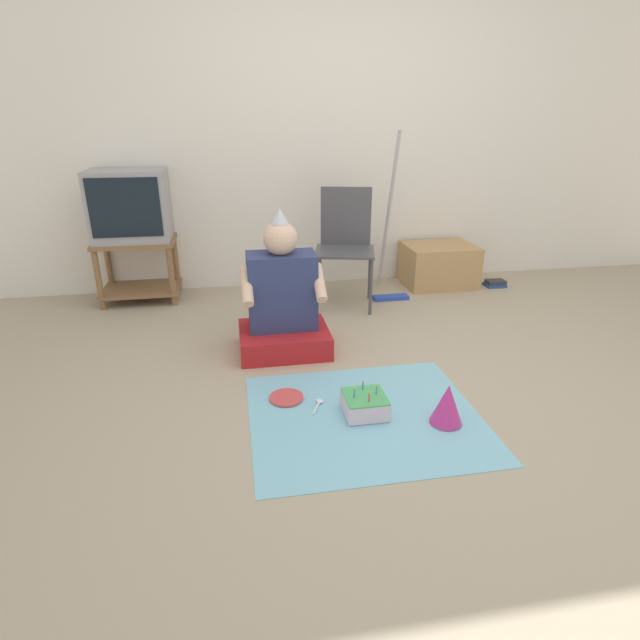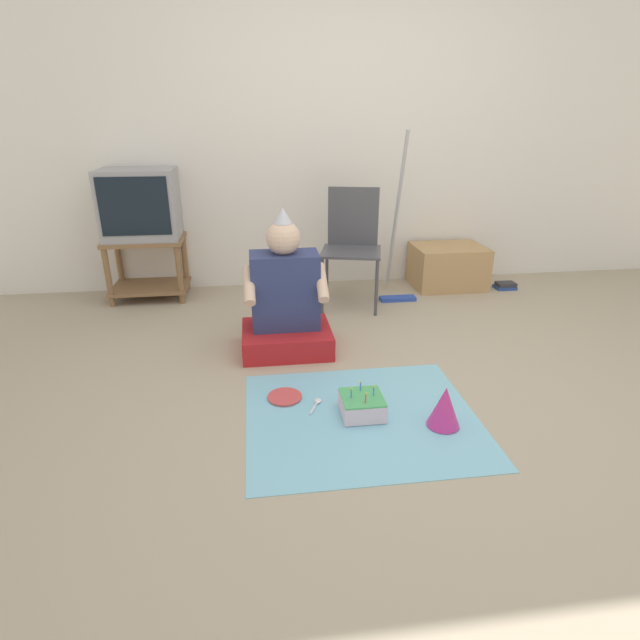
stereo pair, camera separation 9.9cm
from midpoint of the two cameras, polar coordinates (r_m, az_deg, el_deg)
The scene contains 14 objects.
ground_plane at distance 2.60m, azimuth 12.50°, elevation -9.34°, with size 16.00×16.00×0.00m, color tan.
wall_back at distance 4.24m, azimuth 3.99°, elevation 21.29°, with size 6.40×0.06×2.55m.
tv_stand at distance 4.12m, azimuth -18.44°, elevation 6.24°, with size 0.58×0.42×0.48m.
tv at distance 4.03m, azimuth -19.22°, elevation 12.39°, with size 0.54×0.41×0.51m.
folding_chair at distance 3.76m, azimuth 4.44°, elevation 9.15°, with size 0.51×0.49×0.86m.
cardboard_box_stack at distance 4.37m, azimuth 15.00°, elevation 5.95°, with size 0.58×0.45×0.34m.
dust_mop at distance 3.96m, azimuth 9.50°, elevation 7.77°, with size 0.28×0.39×1.26m.
book_pile at distance 4.49m, azimuth 21.00°, elevation 3.68°, with size 0.17×0.13×0.05m.
person_seated at distance 3.01m, azimuth -3.04°, elevation 1.90°, with size 0.54×0.44×0.86m.
party_cloth at distance 2.45m, azimuth 5.95°, elevation -10.98°, with size 1.10×0.96×0.01m.
birthday_cake at distance 2.44m, azimuth 6.00°, elevation -9.66°, with size 0.20×0.20×0.15m.
party_hat_blue at distance 2.40m, azimuth 15.23°, elevation -9.53°, with size 0.15×0.15×0.20m.
paper_plate at distance 2.58m, azimuth -2.94°, elevation -8.76°, with size 0.17×0.17×0.01m.
plastic_spoon_near at distance 2.53m, azimuth 0.77°, elevation -9.42°, with size 0.07×0.14×0.01m.
Camera 2 is at (-0.79, -2.07, 1.33)m, focal length 28.00 mm.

